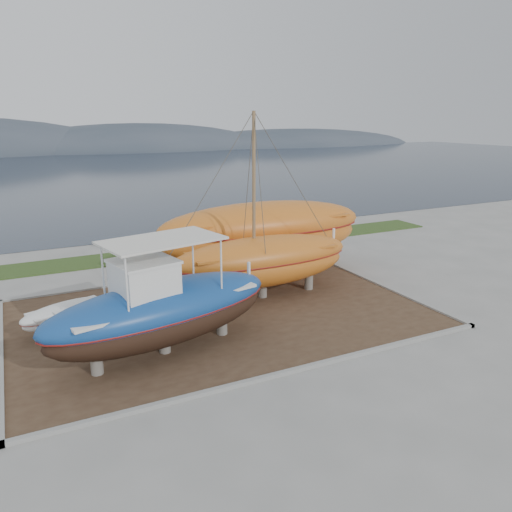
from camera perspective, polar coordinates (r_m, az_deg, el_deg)
name	(u,v)px	position (r m, az deg, el deg)	size (l,w,h in m)	color
ground	(261,350)	(19.76, 0.60, -10.67)	(140.00, 140.00, 0.00)	gray
dirt_patch	(222,314)	(23.07, -3.94, -6.63)	(18.00, 12.00, 0.06)	#422D1E
curb_frame	(222,313)	(23.05, -3.94, -6.52)	(18.60, 12.60, 0.15)	gray
grass_strip	(155,254)	(33.45, -11.52, 0.23)	(44.00, 3.00, 0.08)	#284219
sea	(63,173)	(86.60, -21.16, 8.83)	(260.00, 100.00, 0.04)	#182331
mountain_ridge	(40,152)	(141.28, -23.50, 10.86)	(200.00, 36.00, 20.00)	#333D49
blue_caique	(162,297)	(18.91, -10.68, -4.67)	(9.25, 2.89, 4.45)	#17468F
white_dinghy	(68,317)	(22.55, -20.73, -6.50)	(3.91, 1.47, 1.18)	white
orange_sailboat	(263,208)	(23.86, 0.79, 5.45)	(9.39, 2.77, 8.95)	#C3661E
orange_bare_hull	(263,239)	(28.20, 0.85, 1.93)	(12.27, 3.68, 4.02)	#C3661E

